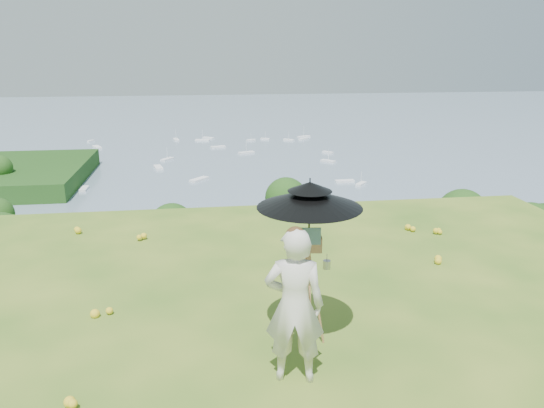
{
  "coord_description": "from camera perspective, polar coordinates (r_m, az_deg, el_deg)",
  "views": [
    {
      "loc": [
        -1.0,
        -5.26,
        3.64
      ],
      "look_at": [
        0.15,
        2.95,
        1.21
      ],
      "focal_mm": 35.0,
      "sensor_mm": 36.0,
      "label": 1
    }
  ],
  "objects": [
    {
      "name": "shoreline_tier",
      "position": [
        89.52,
        -6.59,
        -10.1
      ],
      "size": [
        170.0,
        28.0,
        8.0
      ],
      "primitive_type": "cube",
      "color": "slate",
      "rests_on": "bay_water"
    },
    {
      "name": "sun_umbrella",
      "position": [
        6.21,
        4.04,
        -1.08
      ],
      "size": [
        1.48,
        1.48,
        0.86
      ],
      "primitive_type": null,
      "rotation": [
        0.0,
        0.0,
        -0.22
      ],
      "color": "black",
      "rests_on": "field_easel"
    },
    {
      "name": "painter_cap",
      "position": [
        5.62,
        2.54,
        -3.06
      ],
      "size": [
        0.28,
        0.31,
        0.1
      ],
      "primitive_type": null,
      "rotation": [
        0.0,
        0.0,
        -0.32
      ],
      "color": "#C46B77",
      "rests_on": "painter"
    },
    {
      "name": "ground",
      "position": [
        6.47,
        2.41,
        -17.88
      ],
      "size": [
        14.0,
        14.0,
        0.0
      ],
      "primitive_type": "plane",
      "color": "#3B691E",
      "rests_on": "ground"
    },
    {
      "name": "field_easel",
      "position": [
        6.53,
        3.86,
        -9.25
      ],
      "size": [
        0.69,
        0.69,
        1.65
      ],
      "primitive_type": null,
      "rotation": [
        0.0,
        0.0,
        -0.11
      ],
      "color": "#AD7048",
      "rests_on": "ground"
    },
    {
      "name": "wildflowers",
      "position": [
        6.65,
        2.02,
        -16.26
      ],
      "size": [
        10.0,
        10.5,
        0.12
      ],
      "primitive_type": null,
      "color": "yellow",
      "rests_on": "ground"
    },
    {
      "name": "slope_trees",
      "position": [
        44.38,
        -5.99,
        -8.63
      ],
      "size": [
        110.0,
        50.0,
        6.0
      ],
      "primitive_type": null,
      "color": "#1D4B16",
      "rests_on": "forest_slope"
    },
    {
      "name": "painter",
      "position": [
        5.96,
        2.43,
        -10.89
      ],
      "size": [
        0.74,
        0.56,
        1.83
      ],
      "primitive_type": "imported",
      "rotation": [
        0.0,
        0.0,
        2.95
      ],
      "color": "silver",
      "rests_on": "ground"
    },
    {
      "name": "harbor_town",
      "position": [
        86.84,
        -6.73,
        -6.25
      ],
      "size": [
        110.0,
        22.0,
        5.0
      ],
      "primitive_type": null,
      "color": "silver",
      "rests_on": "shoreline_tier"
    },
    {
      "name": "moored_boats",
      "position": [
        170.78,
        -11.64,
        3.35
      ],
      "size": [
        140.0,
        140.0,
        0.7
      ],
      "primitive_type": null,
      "color": "white",
      "rests_on": "bay_water"
    },
    {
      "name": "bay_water",
      "position": [
        248.14,
        -7.69,
        7.43
      ],
      "size": [
        700.0,
        700.0,
        0.0
      ],
      "primitive_type": "plane",
      "color": "slate",
      "rests_on": "ground"
    }
  ]
}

